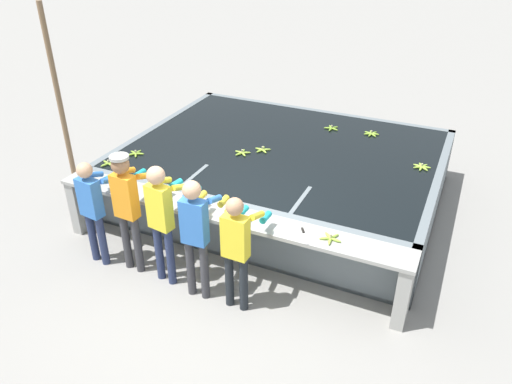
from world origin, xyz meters
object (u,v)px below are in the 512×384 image
Objects in this scene: worker_2 at (162,214)px; banana_bunch_floating_6 at (371,134)px; banana_bunch_floating_0 at (108,163)px; banana_bunch_floating_2 at (136,153)px; knife_0 at (304,233)px; support_post_left at (59,101)px; worker_0 at (93,204)px; banana_bunch_floating_4 at (263,150)px; worker_3 at (196,229)px; banana_bunch_floating_5 at (332,128)px; banana_bunch_floating_3 at (242,153)px; worker_1 at (127,201)px; worker_4 at (237,244)px; banana_bunch_ledge_0 at (331,238)px; banana_bunch_floating_1 at (422,167)px.

banana_bunch_floating_6 is at bearing 65.58° from worker_2.
banana_bunch_floating_2 is (0.17, 0.48, -0.00)m from banana_bunch_floating_0.
support_post_left reaches higher than knife_0.
worker_0 is 5.69× the size of banana_bunch_floating_4.
banana_bunch_floating_0 is 1.00× the size of banana_bunch_floating_2.
banana_bunch_floating_4 is at bearing 125.83° from knife_0.
worker_0 is 4.89m from banana_bunch_floating_6.
banana_bunch_floating_4 is (-0.25, 2.57, -0.07)m from worker_3.
knife_0 is at bearing -78.56° from banana_bunch_floating_5.
knife_0 is (-0.03, -3.43, -0.01)m from banana_bunch_floating_6.
banana_bunch_floating_5 is 0.09× the size of support_post_left.
banana_bunch_floating_3 is at bearing 35.15° from banana_bunch_floating_0.
worker_0 is at bearing -74.44° from banana_bunch_floating_2.
worker_3 is 6.11× the size of banana_bunch_floating_2.
worker_2 is 6.24× the size of banana_bunch_floating_2.
worker_1 is 1.77m from banana_bunch_floating_2.
banana_bunch_floating_5 reaches higher than knife_0.
worker_4 is 3.93m from banana_bunch_floating_5.
banana_bunch_floating_0 is at bearing -134.18° from banana_bunch_floating_5.
worker_3 is at bearing -24.59° from support_post_left.
worker_0 is at bearing -118.90° from banana_bunch_floating_4.
worker_0 is 5.68× the size of banana_bunch_floating_5.
banana_bunch_floating_0 is 1.01× the size of banana_bunch_ledge_0.
worker_3 is 6.13× the size of banana_bunch_floating_4.
worker_0 reaches higher than banana_bunch_floating_2.
worker_3 reaches higher than banana_bunch_floating_4.
worker_4 is 3.45m from banana_bunch_floating_1.
worker_0 reaches higher than banana_bunch_ledge_0.
worker_0 is 0.99× the size of worker_4.
worker_2 is 6.17× the size of banana_bunch_floating_1.
banana_bunch_floating_3 is at bearing -122.28° from banana_bunch_floating_5.
banana_bunch_floating_4 is at bearing 95.50° from worker_3.
worker_4 is 5.68× the size of banana_bunch_floating_1.
worker_0 is 5.63× the size of banana_bunch_floating_6.
worker_1 is at bearing -31.68° from support_post_left.
banana_bunch_floating_1 is at bearing 73.76° from banana_bunch_ledge_0.
banana_bunch_floating_3 is 0.87× the size of knife_0.
banana_bunch_floating_3 is (0.59, 2.22, -0.13)m from worker_1.
banana_bunch_floating_1 is 1.01× the size of banana_bunch_floating_5.
worker_4 is 5.79× the size of banana_bunch_floating_3.
banana_bunch_floating_6 is at bearing 53.92° from worker_0.
worker_1 is at bearing -138.85° from banana_bunch_floating_1.
banana_bunch_floating_2 is at bearing 142.69° from worker_3.
worker_4 is 2.68m from banana_bunch_floating_4.
banana_bunch_floating_5 is 4.76m from support_post_left.
banana_bunch_floating_2 is 1.00× the size of banana_bunch_floating_5.
worker_3 is at bearing -126.61° from banana_bunch_floating_1.
banana_bunch_floating_5 is (2.16, 3.90, 0.01)m from worker_0.
worker_4 is at bearing -89.50° from banana_bunch_floating_5.
worker_0 is at bearing 179.31° from worker_4.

